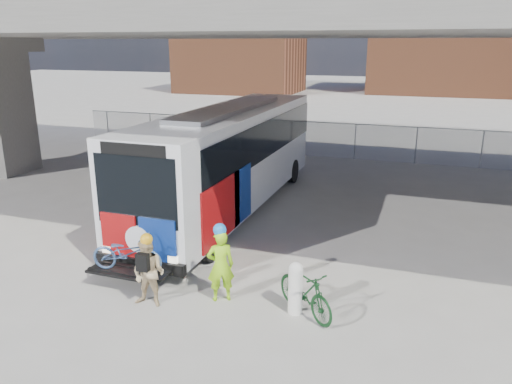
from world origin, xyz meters
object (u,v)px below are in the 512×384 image
at_px(bus, 230,152).
at_px(cyclist_hivis, 220,264).
at_px(bollard, 295,286).
at_px(bike_parked, 305,292).
at_px(cyclist_tan, 149,272).

bearing_deg(bus, cyclist_hivis, -69.75).
height_order(bus, bollard, bus).
height_order(bollard, bike_parked, bollard).
height_order(cyclist_tan, bike_parked, cyclist_tan).
xyz_separation_m(bus, bike_parked, (4.34, -6.32, -1.55)).
height_order(bus, cyclist_hivis, bus).
bearing_deg(bike_parked, bollard, 128.81).
distance_m(bollard, cyclist_tan, 3.31).
bearing_deg(cyclist_tan, bike_parked, 9.82).
bearing_deg(bollard, cyclist_hivis, 180.00).
bearing_deg(cyclist_hivis, bollard, 148.72).
bearing_deg(cyclist_hivis, cyclist_tan, -2.65).
bearing_deg(cyclist_tan, cyclist_hivis, 25.66).
relative_size(bollard, cyclist_hivis, 0.64).
bearing_deg(cyclist_hivis, bus, -101.03).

